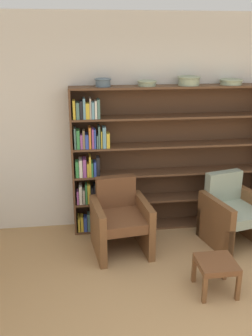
# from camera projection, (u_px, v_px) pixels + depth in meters

# --- Properties ---
(wall_back) EXTENTS (12.00, 0.06, 2.75)m
(wall_back) POSITION_uv_depth(u_px,v_px,m) (166.00, 124.00, 4.91)
(wall_back) COLOR silver
(wall_back) RESTS_ON ground
(bookshelf) EXTENTS (2.52, 0.30, 1.89)m
(bookshelf) POSITION_uv_depth(u_px,v_px,m) (152.00, 160.00, 4.87)
(bookshelf) COLOR brown
(bookshelf) RESTS_ON ground
(bowl_copper) EXTENTS (0.20, 0.20, 0.10)m
(bowl_copper) POSITION_uv_depth(u_px,v_px,m) (103.00, 82.00, 4.45)
(bowl_copper) COLOR slate
(bowl_copper) RESTS_ON bookshelf
(bowl_sage) EXTENTS (0.24, 0.24, 0.07)m
(bowl_sage) POSITION_uv_depth(u_px,v_px,m) (147.00, 83.00, 4.52)
(bowl_sage) COLOR gray
(bowl_sage) RESTS_ON bookshelf
(bowl_stoneware) EXTENTS (0.28, 0.28, 0.11)m
(bowl_stoneware) POSITION_uv_depth(u_px,v_px,m) (189.00, 80.00, 4.58)
(bowl_stoneware) COLOR gray
(bowl_stoneware) RESTS_ON bookshelf
(bowl_cream) EXTENTS (0.29, 0.29, 0.07)m
(bowl_cream) POSITION_uv_depth(u_px,v_px,m) (231.00, 81.00, 4.65)
(bowl_cream) COLOR gray
(bowl_cream) RESTS_ON bookshelf
(armchair_leather) EXTENTS (0.72, 0.75, 0.85)m
(armchair_leather) POSITION_uv_depth(u_px,v_px,m) (120.00, 219.00, 4.45)
(armchair_leather) COLOR brown
(armchair_leather) RESTS_ON ground
(armchair_cushioned) EXTENTS (0.78, 0.81, 0.85)m
(armchair_cushioned) POSITION_uv_depth(u_px,v_px,m) (232.00, 213.00, 4.63)
(armchair_cushioned) COLOR brown
(armchair_cushioned) RESTS_ON ground
(footstool) EXTENTS (0.38, 0.38, 0.34)m
(footstool) POSITION_uv_depth(u_px,v_px,m) (216.00, 266.00, 3.72)
(footstool) COLOR brown
(footstool) RESTS_ON ground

